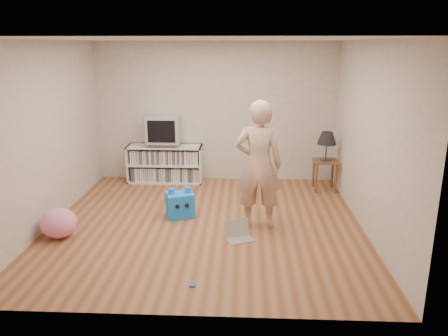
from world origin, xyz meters
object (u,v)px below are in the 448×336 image
object	(u,v)px
person	(259,165)
dvd_deck	(164,144)
side_table	(325,168)
crt_tv	(164,129)
table_lamp	(327,139)
laptop	(239,234)
plush_blue	(180,205)
plush_pink	(59,223)
media_unit	(165,163)

from	to	relation	value
person	dvd_deck	bearing A→B (deg)	-47.16
dvd_deck	side_table	world-z (taller)	dvd_deck
crt_tv	person	size ratio (longest dim) A/B	0.33
table_lamp	person	bearing A→B (deg)	-126.45
laptop	plush_blue	distance (m)	1.17
side_table	person	size ratio (longest dim) A/B	0.30
crt_tv	plush_pink	distance (m)	2.87
person	side_table	bearing A→B (deg)	-123.31
crt_tv	plush_blue	world-z (taller)	crt_tv
side_table	plush_blue	xyz separation A→B (m)	(-2.40, -1.39, -0.22)
laptop	dvd_deck	bearing A→B (deg)	95.28
media_unit	plush_pink	size ratio (longest dim) A/B	2.93
media_unit	crt_tv	xyz separation A→B (m)	(-0.00, -0.02, 0.67)
plush_pink	plush_blue	bearing A→B (deg)	27.70
crt_tv	plush_blue	xyz separation A→B (m)	(0.54, -1.75, -0.83)
table_lamp	laptop	bearing A→B (deg)	-125.30
table_lamp	plush_blue	world-z (taller)	table_lamp
crt_tv	table_lamp	world-z (taller)	crt_tv
side_table	plush_pink	bearing A→B (deg)	-150.89
side_table	plush_blue	size ratio (longest dim) A/B	1.15
side_table	media_unit	bearing A→B (deg)	172.53
dvd_deck	side_table	size ratio (longest dim) A/B	0.82
table_lamp	laptop	distance (m)	2.75
laptop	media_unit	bearing A→B (deg)	95.13
side_table	laptop	world-z (taller)	side_table
dvd_deck	laptop	xyz separation A→B (m)	(1.44, -2.49, -0.67)
plush_blue	table_lamp	bearing A→B (deg)	10.40
media_unit	crt_tv	size ratio (longest dim) A/B	2.33
person	plush_pink	xyz separation A→B (m)	(-2.70, -0.52, -0.71)
media_unit	plush_blue	bearing A→B (deg)	-73.18
media_unit	plush_blue	world-z (taller)	media_unit
table_lamp	plush_pink	xyz separation A→B (m)	(-3.94, -2.19, -0.74)
dvd_deck	person	world-z (taller)	person
laptop	plush_blue	size ratio (longest dim) A/B	0.92
media_unit	laptop	distance (m)	2.91
media_unit	person	world-z (taller)	person
dvd_deck	side_table	bearing A→B (deg)	-7.17
plush_blue	plush_pink	world-z (taller)	plush_blue
dvd_deck	plush_blue	size ratio (longest dim) A/B	0.94
side_table	person	xyz separation A→B (m)	(-1.24, -1.68, 0.50)
media_unit	table_lamp	distance (m)	3.02
side_table	dvd_deck	bearing A→B (deg)	172.83
dvd_deck	plush_pink	distance (m)	2.80
side_table	crt_tv	bearing A→B (deg)	172.89
crt_tv	media_unit	bearing A→B (deg)	90.00
side_table	table_lamp	bearing A→B (deg)	0.00
media_unit	table_lamp	xyz separation A→B (m)	(2.94, -0.39, 0.59)
table_lamp	plush_pink	world-z (taller)	table_lamp
dvd_deck	laptop	world-z (taller)	dvd_deck
laptop	person	bearing A→B (deg)	34.69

